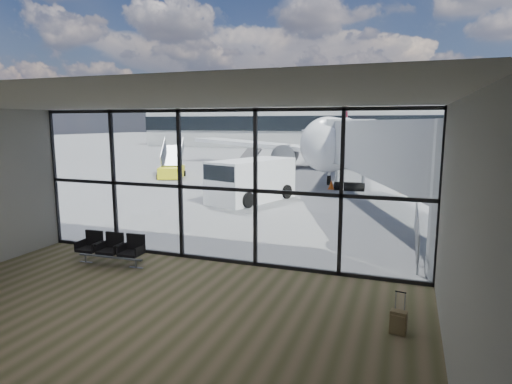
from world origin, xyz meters
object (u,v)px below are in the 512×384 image
Objects in this scene: seating_row at (112,247)px; service_van at (250,180)px; airliner at (340,138)px; mobile_stairs at (172,170)px; belt_loader at (245,166)px; suitcase at (398,322)px.

seating_row is 0.38× the size of service_van.
mobile_stairs is (-10.44, -13.39, -2.14)m from airliner.
belt_loader is 5.91m from mobile_stairs.
service_van reaches higher than suitcase.
airliner is 9.34× the size of mobile_stairs.
airliner reaches higher than seating_row.
seating_row is 0.06× the size of airliner.
service_van is 12.03m from belt_loader.
seating_row is at bearing 177.00° from suitcase.
service_van is at bearing -60.12° from mobile_stairs.
seating_row is at bearing -85.94° from mobile_stairs.
service_van is at bearing 86.38° from seating_row.
suitcase is 0.16× the size of service_van.
service_van reaches higher than seating_row.
airliner is at bearing 104.94° from service_van.
airliner is (1.72, 31.41, 2.20)m from seating_row.
suitcase is 25.80m from mobile_stairs.
airliner is at bearing 109.32° from suitcase.
suitcase is 33.72m from airliner.
suitcase is at bearing -85.18° from airliner.
suitcase is at bearing -39.01° from service_van.
belt_loader is 1.15× the size of mobile_stairs.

